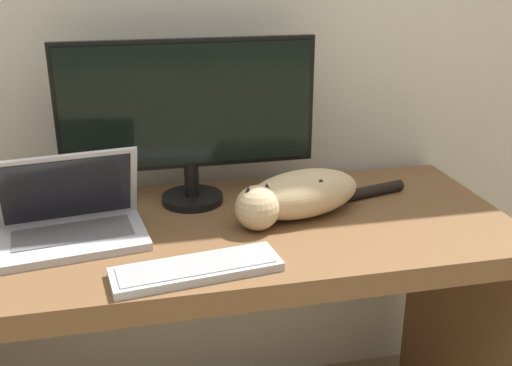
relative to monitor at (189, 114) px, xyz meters
The scene contains 7 objects.
wall_back 0.34m from the monitor, 80.34° to the left, with size 6.40×0.06×2.60m.
desk 0.45m from the monitor, 79.03° to the right, with size 1.55×0.63×0.77m.
monitor is the anchor object (origin of this frame).
laptop 0.42m from the monitor, 150.65° to the right, with size 0.37×0.26×0.22m.
external_keyboard 0.48m from the monitor, 95.63° to the right, with size 0.38×0.16×0.02m.
cat 0.36m from the monitor, 32.86° to the right, with size 0.53×0.24×0.12m.
small_toy 0.45m from the monitor, ahead, with size 0.04×0.04×0.04m.
Camera 1 is at (-0.20, -1.06, 1.43)m, focal length 42.00 mm.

